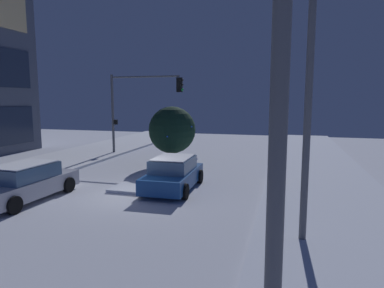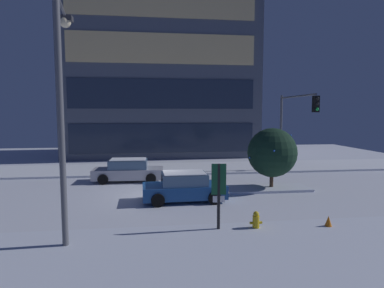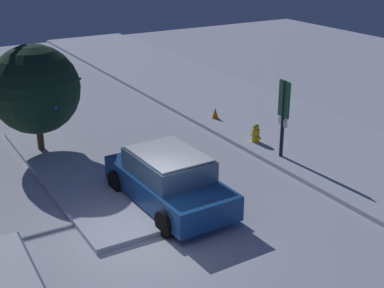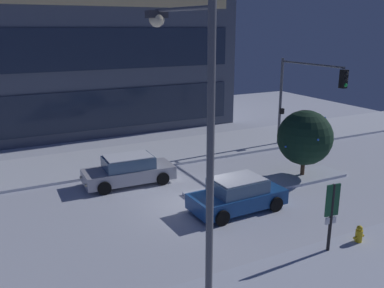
% 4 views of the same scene
% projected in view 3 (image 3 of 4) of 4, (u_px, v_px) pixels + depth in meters
% --- Properties ---
extents(ground, '(52.00, 52.00, 0.00)m').
position_uv_depth(ground, '(147.00, 241.00, 13.14)').
color(ground, silver).
extents(curb_strip_near, '(52.00, 5.20, 0.14)m').
position_uv_depth(curb_strip_near, '(379.00, 169.00, 16.89)').
color(curb_strip_near, silver).
rests_on(curb_strip_near, ground).
extents(median_strip, '(9.00, 1.80, 0.14)m').
position_uv_depth(median_strip, '(70.00, 174.00, 16.55)').
color(median_strip, silver).
rests_on(median_strip, ground).
extents(car_near, '(4.38, 2.17, 1.49)m').
position_uv_depth(car_near, '(169.00, 180.00, 14.67)').
color(car_near, '#19478C').
rests_on(car_near, ground).
extents(fire_hydrant, '(0.48, 0.26, 0.78)m').
position_uv_depth(fire_hydrant, '(256.00, 135.00, 18.83)').
color(fire_hydrant, gold).
rests_on(fire_hydrant, ground).
extents(parking_info_sign, '(0.55, 0.12, 2.63)m').
position_uv_depth(parking_info_sign, '(283.00, 111.00, 17.17)').
color(parking_info_sign, black).
rests_on(parking_info_sign, ground).
extents(decorated_tree_median, '(2.94, 2.90, 3.65)m').
position_uv_depth(decorated_tree_median, '(35.00, 89.00, 17.57)').
color(decorated_tree_median, '#473323').
rests_on(decorated_tree_median, ground).
extents(construction_cone, '(0.36, 0.36, 0.55)m').
position_uv_depth(construction_cone, '(215.00, 115.00, 21.24)').
color(construction_cone, orange).
rests_on(construction_cone, ground).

